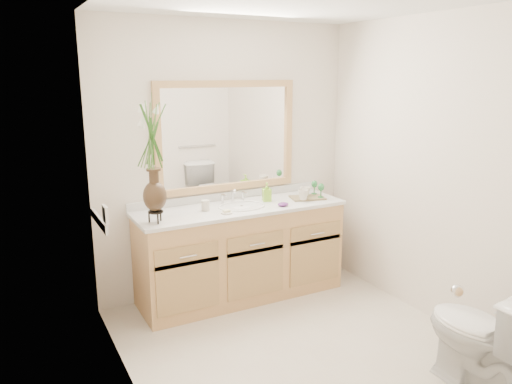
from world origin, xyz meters
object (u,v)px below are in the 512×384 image
flower_vase (152,146)px  tumbler (205,205)px  tray (307,198)px  toilet (482,337)px  soap_bottle (267,193)px

flower_vase → tumbler: size_ratio=9.89×
flower_vase → tray: size_ratio=2.89×
toilet → tray: size_ratio=2.49×
flower_vase → tumbler: 0.73m
soap_bottle → tray: soap_bottle is taller
flower_vase → tumbler: (0.47, 0.14, -0.55)m
toilet → tray: bearing=-88.9°
tumbler → tray: (0.98, -0.05, -0.04)m
tumbler → tray: size_ratio=0.29×
tumbler → tray: bearing=-3.1°
soap_bottle → toilet: bearing=-61.2°
tumbler → soap_bottle: 0.61m
tumbler → toilet: bearing=-62.3°
tray → soap_bottle: bearing=-179.8°
tumbler → soap_bottle: soap_bottle is taller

